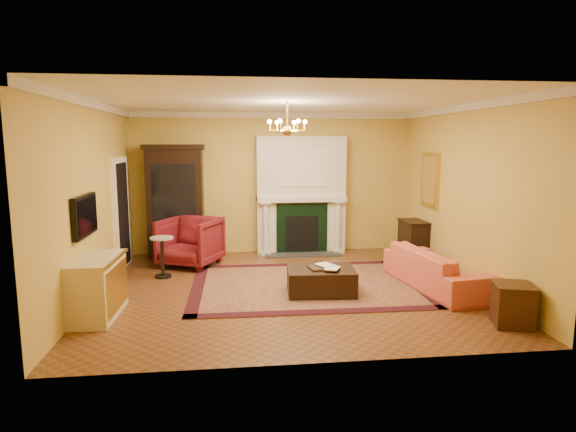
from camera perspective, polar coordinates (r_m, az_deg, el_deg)
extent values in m
cube|color=brown|center=(8.00, -0.08, -8.60)|extent=(6.00, 5.50, 0.02)
cube|color=white|center=(7.67, -0.09, 13.50)|extent=(6.00, 5.50, 0.02)
cube|color=gold|center=(10.42, -1.86, 3.90)|extent=(6.00, 0.02, 3.00)
cube|color=gold|center=(4.98, 3.62, -1.32)|extent=(6.00, 0.02, 3.00)
cube|color=gold|center=(7.92, -22.26, 1.76)|extent=(0.02, 5.50, 3.00)
cube|color=gold|center=(8.58, 20.34, 2.34)|extent=(0.02, 5.50, 3.00)
cube|color=silver|center=(10.35, 1.54, 2.48)|extent=(1.90, 0.32, 2.50)
cube|color=silver|center=(10.13, 1.70, 5.75)|extent=(1.10, 0.01, 0.80)
cube|color=black|center=(10.28, 1.66, -1.51)|extent=(1.10, 0.02, 1.10)
cube|color=black|center=(10.29, 1.67, -2.06)|extent=(0.70, 0.02, 0.75)
cube|color=#333333|center=(10.27, 1.75, -4.54)|extent=(1.60, 0.50, 0.04)
cube|color=silver|center=(10.29, 1.59, 2.05)|extent=(1.90, 0.44, 0.10)
cylinder|color=silver|center=(10.18, -2.67, -1.39)|extent=(0.14, 0.14, 1.18)
cylinder|color=silver|center=(10.40, 5.93, -1.20)|extent=(0.14, 0.14, 1.18)
cube|color=silver|center=(10.35, -1.88, 11.84)|extent=(6.00, 0.08, 0.12)
cube|color=silver|center=(7.89, -22.51, 12.21)|extent=(0.08, 5.50, 0.12)
cube|color=silver|center=(8.53, 20.55, 12.00)|extent=(0.08, 5.50, 0.12)
cube|color=white|center=(9.60, -19.15, 0.32)|extent=(0.08, 1.05, 2.10)
cube|color=black|center=(9.60, -18.94, 0.14)|extent=(0.02, 0.85, 1.95)
cube|color=black|center=(7.35, -22.97, 0.05)|extent=(0.08, 0.95, 0.58)
cube|color=black|center=(7.34, -22.63, 0.06)|extent=(0.01, 0.85, 0.48)
cube|color=gold|center=(9.81, 16.46, 4.13)|extent=(0.05, 0.76, 1.05)
cube|color=white|center=(9.80, 16.31, 4.13)|extent=(0.01, 0.62, 0.90)
cylinder|color=gold|center=(7.65, -0.09, 11.93)|extent=(0.03, 0.03, 0.40)
sphere|color=gold|center=(7.64, -0.09, 10.06)|extent=(0.16, 0.16, 0.16)
sphere|color=#FFE5B2|center=(7.68, 2.03, 11.09)|extent=(0.07, 0.07, 0.07)
sphere|color=#FFE5B2|center=(7.90, 0.73, 11.03)|extent=(0.07, 0.07, 0.07)
sphere|color=#FFE5B2|center=(7.87, -1.33, 11.04)|extent=(0.07, 0.07, 0.07)
sphere|color=#FFE5B2|center=(7.62, -2.22, 11.11)|extent=(0.07, 0.07, 0.07)
sphere|color=#FFE5B2|center=(7.39, -0.96, 11.19)|extent=(0.07, 0.07, 0.07)
sphere|color=#FFE5B2|center=(7.42, 1.23, 11.18)|extent=(0.07, 0.07, 0.07)
cube|color=#430E0F|center=(8.16, 2.21, -8.13)|extent=(3.84, 2.90, 0.02)
cube|color=black|center=(10.22, -13.16, 1.42)|extent=(1.12, 0.53, 2.23)
imported|color=maroon|center=(9.48, -11.52, -2.75)|extent=(1.31, 1.28, 1.04)
cylinder|color=black|center=(8.88, -14.58, -6.92)|extent=(0.29, 0.29, 0.04)
cylinder|color=black|center=(8.80, -14.66, -4.75)|extent=(0.06, 0.06, 0.65)
cylinder|color=silver|center=(8.73, -14.75, -2.53)|extent=(0.41, 0.41, 0.03)
cube|color=beige|center=(7.12, -21.67, -7.86)|extent=(0.56, 1.13, 0.83)
imported|color=#CF5541|center=(8.27, 17.25, -5.26)|extent=(0.92, 2.26, 0.86)
cube|color=#3A1B0F|center=(6.99, 25.09, -9.63)|extent=(0.57, 0.57, 0.53)
cube|color=black|center=(10.14, 14.61, -2.87)|extent=(0.42, 0.71, 0.78)
cube|color=black|center=(7.67, 3.93, -7.65)|extent=(1.10, 0.83, 0.39)
cube|color=black|center=(7.63, 4.17, -6.11)|extent=(0.49, 0.41, 0.03)
imported|color=gray|center=(7.56, 3.84, -4.97)|extent=(0.21, 0.13, 0.30)
imported|color=gray|center=(7.49, 4.53, -5.19)|extent=(0.19, 0.11, 0.28)
cylinder|color=gray|center=(10.21, -2.27, 2.52)|extent=(0.11, 0.11, 0.09)
cone|color=#113E19|center=(10.19, -2.28, 3.67)|extent=(0.15, 0.15, 0.32)
cylinder|color=gray|center=(10.43, 5.88, 2.62)|extent=(0.11, 0.11, 0.09)
cone|color=#113E19|center=(10.41, 5.90, 3.80)|extent=(0.16, 0.16, 0.34)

